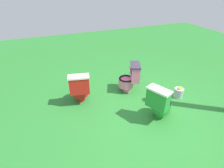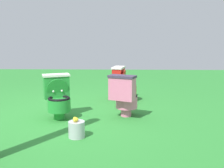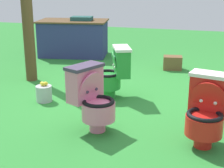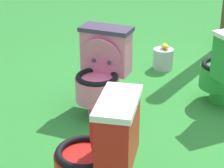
{
  "view_description": "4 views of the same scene",
  "coord_description": "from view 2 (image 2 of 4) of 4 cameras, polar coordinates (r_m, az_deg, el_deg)",
  "views": [
    {
      "loc": [
        1.74,
        2.21,
        2.43
      ],
      "look_at": [
        0.52,
        -0.82,
        0.49
      ],
      "focal_mm": 28.7,
      "sensor_mm": 36.0,
      "label": 1
    },
    {
      "loc": [
        -4.39,
        -1.05,
        1.3
      ],
      "look_at": [
        0.34,
        -0.9,
        0.5
      ],
      "focal_mm": 42.42,
      "sensor_mm": 36.0,
      "label": 2
    },
    {
      "loc": [
        1.18,
        -4.41,
        1.63
      ],
      "look_at": [
        0.12,
        -0.99,
        0.51
      ],
      "focal_mm": 54.32,
      "sensor_mm": 36.0,
      "label": 3
    },
    {
      "loc": [
        3.26,
        -1.07,
        1.76
      ],
      "look_at": [
        0.39,
        -1.04,
        0.45
      ],
      "focal_mm": 68.28,
      "sensor_mm": 36.0,
      "label": 4
    }
  ],
  "objects": [
    {
      "name": "toilet_pink",
      "position": [
        4.42,
        2.72,
        -2.48
      ],
      "size": [
        0.61,
        0.56,
        0.73
      ],
      "rotation": [
        0.0,
        0.0,
        4.31
      ],
      "color": "pink",
      "rests_on": "ground"
    },
    {
      "name": "lemon_bucket",
      "position": [
        3.61,
        -7.65,
        -9.56
      ],
      "size": [
        0.22,
        0.22,
        0.28
      ],
      "color": "#B7B7BF",
      "rests_on": "ground"
    },
    {
      "name": "toilet_green",
      "position": [
        4.46,
        -11.59,
        -2.56
      ],
      "size": [
        0.61,
        0.56,
        0.73
      ],
      "rotation": [
        0.0,
        0.0,
        1.98
      ],
      "color": "green",
      "rests_on": "ground"
    },
    {
      "name": "ground",
      "position": [
        4.69,
        -11.25,
        -6.63
      ],
      "size": [
        14.0,
        14.0,
        0.0
      ],
      "primitive_type": "plane",
      "color": "#2D8433"
    },
    {
      "name": "toilet_red",
      "position": [
        5.62,
        2.48,
        0.14
      ],
      "size": [
        0.5,
        0.57,
        0.73
      ],
      "rotation": [
        0.0,
        0.0,
        2.92
      ],
      "color": "red",
      "rests_on": "ground"
    }
  ]
}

